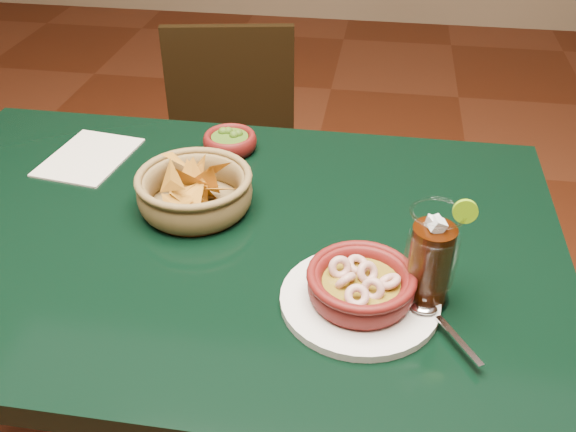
# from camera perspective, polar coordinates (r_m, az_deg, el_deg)

# --- Properties ---
(dining_table) EXTENTS (1.20, 0.80, 0.75)m
(dining_table) POSITION_cam_1_polar(r_m,az_deg,el_deg) (1.17, -6.65, -5.21)
(dining_table) COLOR black
(dining_table) RESTS_ON ground
(dining_chair) EXTENTS (0.45, 0.45, 0.83)m
(dining_chair) POSITION_cam_1_polar(r_m,az_deg,el_deg) (1.87, -5.02, 4.44)
(dining_chair) COLOR black
(dining_chair) RESTS_ON ground
(shrimp_plate) EXTENTS (0.29, 0.24, 0.07)m
(shrimp_plate) POSITION_cam_1_polar(r_m,az_deg,el_deg) (0.95, 6.50, -6.40)
(shrimp_plate) COLOR silver
(shrimp_plate) RESTS_ON dining_table
(chip_basket) EXTENTS (0.24, 0.24, 0.13)m
(chip_basket) POSITION_cam_1_polar(r_m,az_deg,el_deg) (1.15, -8.30, 2.29)
(chip_basket) COLOR olive
(chip_basket) RESTS_ON dining_table
(guacamole_ramekin) EXTENTS (0.13, 0.13, 0.04)m
(guacamole_ramekin) POSITION_cam_1_polar(r_m,az_deg,el_deg) (1.34, -5.19, 6.65)
(guacamole_ramekin) COLOR #500F0D
(guacamole_ramekin) RESTS_ON dining_table
(cola_drink) EXTENTS (0.16, 0.16, 0.18)m
(cola_drink) POSITION_cam_1_polar(r_m,az_deg,el_deg) (0.94, 12.58, -3.68)
(cola_drink) COLOR white
(cola_drink) RESTS_ON dining_table
(glass_ashtray) EXTENTS (0.12, 0.12, 0.03)m
(glass_ashtray) POSITION_cam_1_polar(r_m,az_deg,el_deg) (1.24, -10.28, 3.38)
(glass_ashtray) COLOR white
(glass_ashtray) RESTS_ON dining_table
(paper_menu) EXTENTS (0.18, 0.22, 0.00)m
(paper_menu) POSITION_cam_1_polar(r_m,az_deg,el_deg) (1.37, -17.27, 5.03)
(paper_menu) COLOR beige
(paper_menu) RESTS_ON dining_table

